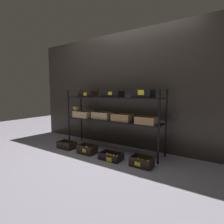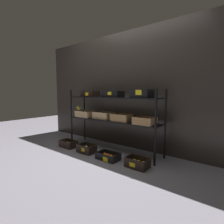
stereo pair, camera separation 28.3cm
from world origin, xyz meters
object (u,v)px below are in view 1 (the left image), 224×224
Objects in this scene: crate_ground_tangerine at (111,157)px; crate_ground_lemon at (142,162)px; crate_ground_apple_gold at (67,146)px; display_rack at (111,109)px; crate_ground_pear at (87,150)px.

crate_ground_tangerine is 0.50m from crate_ground_lemon.
crate_ground_lemon is at bearing 0.87° from crate_ground_apple_gold.
crate_ground_apple_gold is at bearing 179.44° from crate_ground_tangerine.
display_rack reaches higher than crate_ground_tangerine.
crate_ground_pear is at bearing -120.88° from display_rack.
crate_ground_apple_gold reaches higher than crate_ground_tangerine.
crate_ground_tangerine is at bearing -176.29° from crate_ground_lemon.
display_rack is at bearing 28.52° from crate_ground_apple_gold.
crate_ground_tangerine is at bearing -0.56° from crate_ground_apple_gold.
crate_ground_apple_gold is 1.08× the size of crate_ground_lemon.
display_rack is 1.08m from crate_ground_apple_gold.
display_rack is 0.82m from crate_ground_pear.
crate_ground_lemon is at bearing 0.96° from crate_ground_pear.
crate_ground_pear is (0.50, 0.01, 0.01)m from crate_ground_apple_gold.
crate_ground_pear is (-0.23, -0.39, -0.68)m from display_rack.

